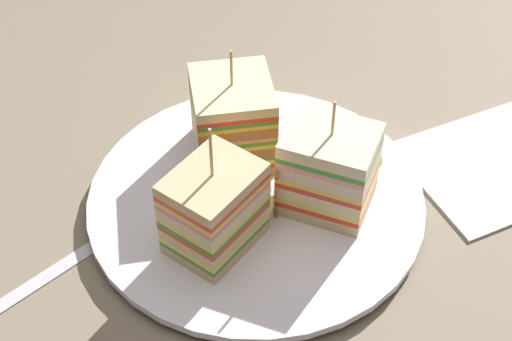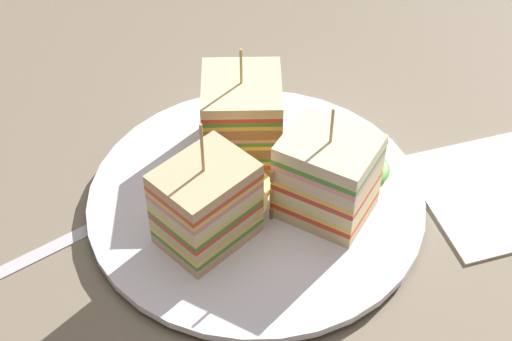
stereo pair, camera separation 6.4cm
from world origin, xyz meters
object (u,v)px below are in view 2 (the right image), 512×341
(sandwich_wedge_2, at_px, (206,204))
(sandwich_wedge_1, at_px, (242,118))
(spoon, at_px, (93,225))
(plate, at_px, (256,200))
(chip_pile, at_px, (237,193))
(napkin, at_px, (506,189))
(sandwich_wedge_0, at_px, (326,177))

(sandwich_wedge_2, bearing_deg, sandwich_wedge_1, 30.25)
(sandwich_wedge_1, height_order, spoon, sandwich_wedge_1)
(plate, height_order, spoon, plate)
(chip_pile, bearing_deg, napkin, 10.95)
(sandwich_wedge_2, distance_m, chip_pile, 0.05)
(chip_pile, bearing_deg, sandwich_wedge_1, 91.31)
(sandwich_wedge_2, relative_size, chip_pile, 1.53)
(sandwich_wedge_0, bearing_deg, plate, 14.09)
(sandwich_wedge_2, xyz_separation_m, napkin, (0.25, 0.08, -0.05))
(plate, height_order, sandwich_wedge_0, sandwich_wedge_0)
(sandwich_wedge_1, relative_size, napkin, 0.75)
(napkin, bearing_deg, sandwich_wedge_1, 174.48)
(sandwich_wedge_0, bearing_deg, napkin, -138.81)
(sandwich_wedge_1, height_order, chip_pile, sandwich_wedge_1)
(sandwich_wedge_2, height_order, spoon, sandwich_wedge_2)
(plate, bearing_deg, napkin, 8.87)
(sandwich_wedge_0, height_order, chip_pile, sandwich_wedge_0)
(sandwich_wedge_2, distance_m, spoon, 0.11)
(sandwich_wedge_1, height_order, sandwich_wedge_2, sandwich_wedge_2)
(plate, distance_m, sandwich_wedge_0, 0.07)
(spoon, distance_m, napkin, 0.36)
(sandwich_wedge_1, bearing_deg, plate, 10.77)
(plate, bearing_deg, chip_pile, -143.38)
(plate, relative_size, napkin, 1.96)
(sandwich_wedge_2, bearing_deg, plate, 3.73)
(sandwich_wedge_0, bearing_deg, sandwich_wedge_2, 46.27)
(sandwich_wedge_1, height_order, napkin, sandwich_wedge_1)
(plate, height_order, napkin, plate)
(chip_pile, relative_size, napkin, 0.54)
(plate, relative_size, chip_pile, 3.66)
(sandwich_wedge_1, xyz_separation_m, spoon, (-0.12, -0.09, -0.05))
(plate, height_order, sandwich_wedge_1, sandwich_wedge_1)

